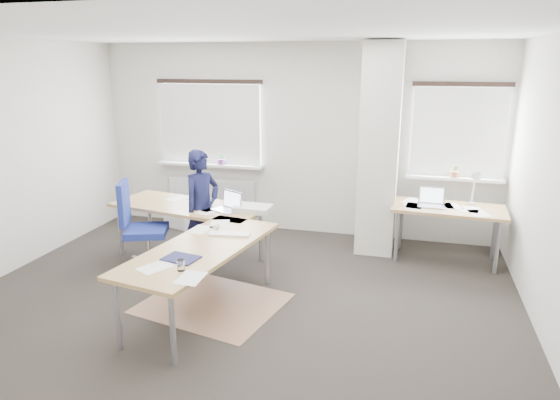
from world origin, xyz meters
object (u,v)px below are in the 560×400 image
(desk_main, at_px, (198,226))
(task_chair, at_px, (144,245))
(person, at_px, (202,207))
(desk_side, at_px, (449,210))

(desk_main, bearing_deg, task_chair, 176.64)
(task_chair, xyz_separation_m, person, (0.63, 0.41, 0.42))
(desk_side, xyz_separation_m, person, (-3.04, -0.85, 0.05))
(task_chair, bearing_deg, desk_side, -1.50)
(desk_main, xyz_separation_m, person, (-0.21, 0.61, 0.04))
(desk_side, xyz_separation_m, task_chair, (-3.67, -1.25, -0.37))
(person, bearing_deg, desk_side, -49.89)
(desk_side, distance_m, person, 3.16)
(task_chair, bearing_deg, person, 12.50)
(desk_main, height_order, desk_side, desk_side)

